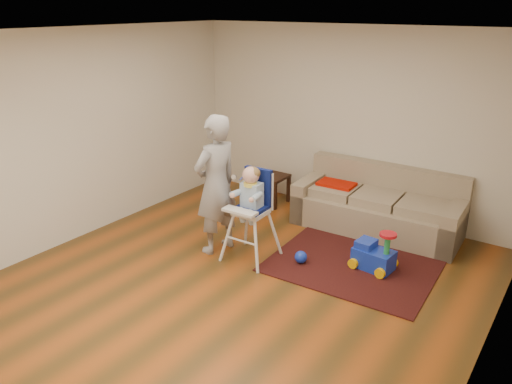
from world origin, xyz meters
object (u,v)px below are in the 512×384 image
Objects in this scene: toy_ball at (301,257)px; high_chair at (251,215)px; sofa at (378,201)px; side_table at (271,189)px; ride_on_toy at (374,249)px; adult at (216,185)px.

high_chair is at bearing -159.83° from toy_ball.
high_chair is (-0.94, -1.65, 0.14)m from sofa.
high_chair is (0.80, -1.66, 0.34)m from side_table.
ride_on_toy is at bearing -71.77° from sofa.
high_chair is at bearing 107.11° from adult.
adult is at bearing -79.48° from side_table.
toy_ball is at bearing 18.10° from high_chair.
side_table is 0.26× the size of adult.
toy_ball is at bearing -46.27° from side_table.
side_table is 2.40m from ride_on_toy.
side_table is (-1.75, 0.01, -0.20)m from sofa.
ride_on_toy is (0.40, -1.06, -0.16)m from sofa.
sofa is 4.97× the size of side_table.
adult is (-1.83, -0.66, 0.61)m from ride_on_toy.
toy_ball is 0.09× the size of adult.
side_table reaches higher than toy_ball.
side_table is at bearing 133.73° from toy_ball.
adult is (-1.43, -1.72, 0.44)m from sofa.
ride_on_toy is 0.42× the size of high_chair.
sofa is at bearing 58.20° from high_chair.
ride_on_toy is (2.15, -1.07, 0.04)m from side_table.
side_table is at bearing -159.68° from adult.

